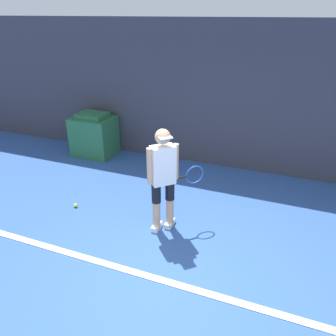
{
  "coord_description": "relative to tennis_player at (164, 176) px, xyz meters",
  "views": [
    {
      "loc": [
        1.14,
        -2.83,
        3.06
      ],
      "look_at": [
        -0.47,
        1.28,
        0.94
      ],
      "focal_mm": 35.0,
      "sensor_mm": 36.0,
      "label": 1
    }
  ],
  "objects": [
    {
      "name": "court_baseline",
      "position": [
        0.46,
        -1.06,
        -0.89
      ],
      "size": [
        21.6,
        0.1,
        0.01
      ],
      "color": "white",
      "rests_on": "ground_plane"
    },
    {
      "name": "tennis_ball",
      "position": [
        -1.64,
        -0.02,
        -0.86
      ],
      "size": [
        0.07,
        0.07,
        0.07
      ],
      "color": "#D1E533",
      "rests_on": "ground_plane"
    },
    {
      "name": "ground_plane",
      "position": [
        0.46,
        -1.08,
        -0.9
      ],
      "size": [
        24.0,
        24.0,
        0.0
      ],
      "primitive_type": "plane",
      "color": "#2D5193"
    },
    {
      "name": "back_wall",
      "position": [
        0.46,
        2.6,
        0.59
      ],
      "size": [
        24.0,
        0.1,
        2.97
      ],
      "color": "#383842",
      "rests_on": "ground_plane"
    },
    {
      "name": "tennis_player",
      "position": [
        0.0,
        0.0,
        0.0
      ],
      "size": [
        0.68,
        0.67,
        1.62
      ],
      "rotation": [
        0.0,
        0.0,
        0.77
      ],
      "color": "tan",
      "rests_on": "ground_plane"
    },
    {
      "name": "covered_chair",
      "position": [
        -2.6,
        2.13,
        -0.43
      ],
      "size": [
        0.92,
        0.74,
        0.99
      ],
      "color": "#28663D",
      "rests_on": "ground_plane"
    }
  ]
}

